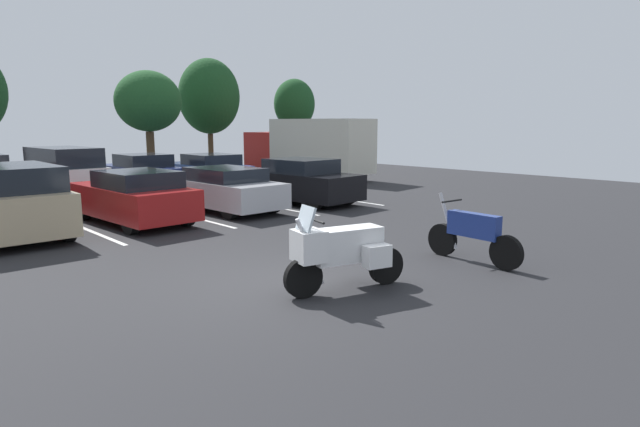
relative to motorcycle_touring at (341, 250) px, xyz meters
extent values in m
cube|color=#262628|center=(-0.32, 0.94, -0.74)|extent=(44.00, 44.00, 0.10)
cylinder|color=black|center=(-0.67, 0.17, -0.37)|extent=(0.65, 0.27, 0.64)
cylinder|color=black|center=(0.87, -0.22, -0.37)|extent=(0.65, 0.27, 0.64)
cube|color=white|center=(0.10, -0.02, 0.08)|extent=(1.26, 0.71, 0.55)
cylinder|color=#B2B2B7|center=(-0.55, 0.14, 0.04)|extent=(0.51, 0.19, 1.11)
cylinder|color=black|center=(-0.47, 0.12, 0.54)|extent=(0.19, 0.61, 0.04)
cube|color=white|center=(-0.57, 0.14, 0.14)|extent=(0.55, 0.60, 0.49)
cube|color=#B2C1CC|center=(-0.62, 0.16, 0.58)|extent=(0.26, 0.47, 0.39)
cube|color=white|center=(0.36, -0.46, -0.07)|extent=(0.49, 0.34, 0.36)
cube|color=white|center=(0.53, 0.23, -0.07)|extent=(0.49, 0.34, 0.36)
cylinder|color=black|center=(3.28, 0.32, -0.36)|extent=(0.16, 0.67, 0.67)
cylinder|color=black|center=(3.18, -1.17, -0.36)|extent=(0.16, 0.67, 0.67)
cube|color=navy|center=(3.23, -0.43, 0.06)|extent=(0.30, 1.13, 0.48)
cylinder|color=#B2B2B7|center=(3.27, 0.20, 0.06)|extent=(0.10, 0.52, 1.14)
cylinder|color=black|center=(3.27, 0.12, 0.47)|extent=(0.62, 0.08, 0.04)
cube|color=silver|center=(-1.24, 8.24, -0.69)|extent=(0.12, 5.16, 0.01)
cube|color=silver|center=(1.71, 8.24, -0.69)|extent=(0.12, 5.16, 0.01)
cube|color=silver|center=(4.66, 8.24, -0.69)|extent=(0.12, 5.16, 0.01)
cube|color=silver|center=(7.61, 8.24, -0.69)|extent=(0.12, 5.16, 0.01)
cube|color=tan|center=(-2.89, 8.42, 0.01)|extent=(1.97, 4.31, 0.97)
cube|color=black|center=(-2.89, 8.11, 0.78)|extent=(1.81, 2.83, 0.57)
cylinder|color=black|center=(-2.04, 9.87, -0.37)|extent=(0.23, 0.66, 0.66)
cylinder|color=black|center=(-2.06, 6.95, -0.37)|extent=(0.23, 0.66, 0.66)
cube|color=maroon|center=(0.06, 8.27, -0.07)|extent=(2.06, 4.41, 0.81)
cube|color=black|center=(0.08, 7.87, 0.55)|extent=(1.79, 2.17, 0.44)
cylinder|color=black|center=(-0.80, 9.69, -0.36)|extent=(0.25, 0.69, 0.67)
cylinder|color=black|center=(0.77, 9.78, -0.36)|extent=(0.25, 0.69, 0.67)
cylinder|color=black|center=(-0.65, 6.76, -0.36)|extent=(0.25, 0.69, 0.67)
cylinder|color=black|center=(0.93, 6.84, -0.36)|extent=(0.25, 0.69, 0.67)
cube|color=#B7B7BC|center=(3.05, 8.53, -0.10)|extent=(1.99, 4.80, 0.75)
cube|color=black|center=(3.06, 8.23, 0.47)|extent=(1.76, 2.34, 0.40)
cylinder|color=black|center=(2.21, 10.12, -0.36)|extent=(0.24, 0.68, 0.67)
cylinder|color=black|center=(3.78, 10.17, -0.36)|extent=(0.24, 0.68, 0.67)
cylinder|color=black|center=(2.31, 6.89, -0.36)|extent=(0.24, 0.68, 0.67)
cylinder|color=black|center=(3.88, 6.94, -0.36)|extent=(0.24, 0.68, 0.67)
cube|color=black|center=(5.94, 8.10, -0.07)|extent=(2.26, 4.63, 0.84)
cube|color=black|center=(5.95, 7.99, 0.59)|extent=(1.92, 2.24, 0.48)
cylinder|color=black|center=(4.99, 9.56, -0.37)|extent=(0.27, 0.66, 0.64)
cylinder|color=black|center=(6.64, 9.69, -0.37)|extent=(0.27, 0.66, 0.64)
cylinder|color=black|center=(5.23, 6.52, -0.37)|extent=(0.27, 0.66, 0.64)
cylinder|color=black|center=(6.88, 6.65, -0.37)|extent=(0.27, 0.66, 0.64)
cylinder|color=black|center=(-2.02, 12.52, -0.39)|extent=(0.22, 0.61, 0.61)
cube|color=white|center=(0.14, 14.67, 0.01)|extent=(2.10, 4.53, 1.00)
cube|color=black|center=(0.17, 14.24, 0.85)|extent=(1.86, 3.18, 0.67)
cylinder|color=black|center=(-0.73, 16.12, -0.37)|extent=(0.26, 0.66, 0.64)
cylinder|color=black|center=(0.81, 16.22, -0.37)|extent=(0.26, 0.66, 0.64)
cylinder|color=black|center=(-0.52, 13.12, -0.37)|extent=(0.26, 0.66, 0.64)
cylinder|color=black|center=(1.01, 13.23, -0.37)|extent=(0.26, 0.66, 0.64)
cube|color=navy|center=(3.09, 14.48, -0.05)|extent=(1.85, 4.30, 0.82)
cube|color=black|center=(3.09, 14.19, 0.60)|extent=(1.69, 1.93, 0.48)
cylinder|color=black|center=(2.30, 15.94, -0.34)|extent=(0.22, 0.71, 0.71)
cylinder|color=black|center=(3.86, 15.94, -0.34)|extent=(0.22, 0.71, 0.71)
cylinder|color=black|center=(2.31, 13.02, -0.34)|extent=(0.22, 0.71, 0.71)
cylinder|color=black|center=(3.88, 13.03, -0.34)|extent=(0.22, 0.71, 0.71)
cube|color=#2D519E|center=(6.04, 14.46, -0.10)|extent=(2.06, 4.68, 0.77)
cube|color=black|center=(6.03, 14.00, 0.51)|extent=(1.84, 2.17, 0.45)
cylinder|color=black|center=(5.23, 16.05, -0.37)|extent=(0.24, 0.66, 0.66)
cylinder|color=black|center=(6.92, 16.01, -0.37)|extent=(0.24, 0.66, 0.66)
cylinder|color=black|center=(5.16, 12.90, -0.37)|extent=(0.24, 0.66, 0.66)
cylinder|color=black|center=(6.84, 12.86, -0.37)|extent=(0.24, 0.66, 0.66)
cube|color=#A51E19|center=(11.26, 16.58, 0.62)|extent=(2.51, 2.19, 1.91)
cube|color=beige|center=(11.71, 13.20, 0.95)|extent=(2.90, 5.16, 2.57)
cylinder|color=black|center=(10.32, 16.38, -0.24)|extent=(0.42, 0.93, 0.90)
cylinder|color=black|center=(12.22, 16.64, -0.24)|extent=(0.42, 0.93, 0.90)
cylinder|color=black|center=(10.91, 12.00, -0.24)|extent=(0.42, 0.93, 0.90)
cylinder|color=black|center=(12.81, 12.25, -0.24)|extent=(0.42, 0.93, 0.90)
cylinder|color=#4C3823|center=(10.32, 21.17, 0.37)|extent=(0.30, 0.30, 2.13)
ellipsoid|color=#19421E|center=(10.32, 21.17, 3.55)|extent=(3.45, 3.45, 4.21)
cylinder|color=#4C3823|center=(15.67, 20.04, 0.50)|extent=(0.29, 0.29, 2.39)
ellipsoid|color=#19421E|center=(15.67, 20.04, 3.22)|extent=(2.54, 2.54, 3.05)
cylinder|color=#4C3823|center=(5.50, 18.66, 0.47)|extent=(0.38, 0.38, 2.34)
ellipsoid|color=#1E4C23|center=(5.50, 18.66, 3.07)|extent=(3.11, 3.11, 2.86)
camera|label=1|loc=(-5.94, -6.00, 2.03)|focal=30.03mm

